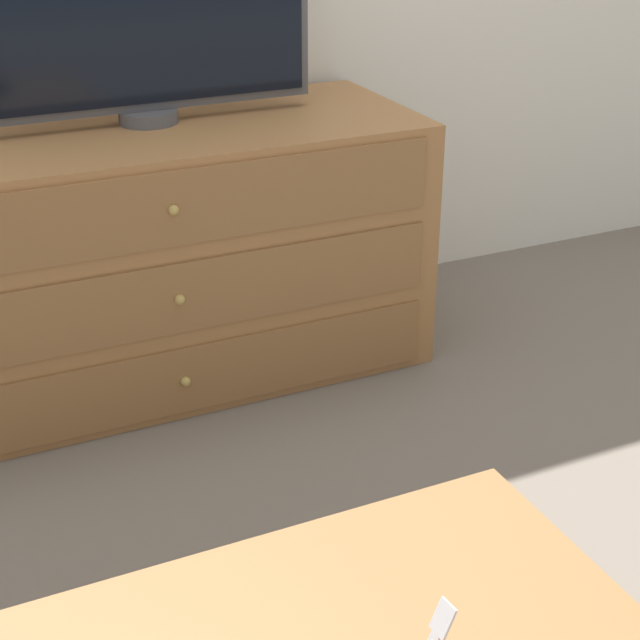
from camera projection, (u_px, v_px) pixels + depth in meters
The scene contains 3 objects.
ground_plane at pixel (160, 317), 2.85m from camera, with size 12.00×12.00×0.00m, color #70665B.
dresser at pixel (147, 257), 2.42m from camera, with size 1.36×0.56×0.64m.
tv at pixel (139, 1), 2.22m from camera, with size 0.83×0.14×0.54m.
Camera 1 is at (-0.64, -2.52, 1.25)m, focal length 55.00 mm.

